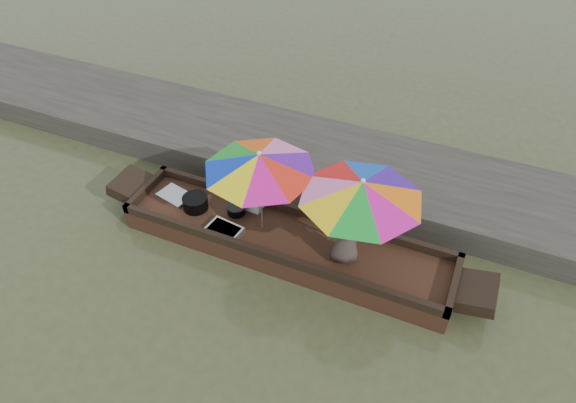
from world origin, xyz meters
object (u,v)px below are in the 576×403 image
at_px(vendor, 346,232).
at_px(umbrella_bow, 261,192).
at_px(boat_hull, 286,243).
at_px(tray_crayfish, 224,231).
at_px(supply_bag, 254,203).
at_px(umbrella_stern, 358,220).
at_px(charcoal_grill, 236,210).
at_px(tray_scallop, 175,196).
at_px(cooking_pot, 195,203).

distance_m(vendor, umbrella_bow, 1.45).
height_order(boat_hull, tray_crayfish, tray_crayfish).
xyz_separation_m(supply_bag, umbrella_stern, (1.90, -0.37, 0.65)).
relative_size(boat_hull, umbrella_bow, 3.17).
distance_m(charcoal_grill, umbrella_bow, 0.91).
distance_m(tray_scallop, umbrella_stern, 3.38).
bearing_deg(boat_hull, umbrella_stern, 0.00).
relative_size(vendor, umbrella_stern, 0.64).
relative_size(tray_crayfish, umbrella_stern, 0.32).
bearing_deg(charcoal_grill, cooking_pot, -166.87).
bearing_deg(tray_crayfish, charcoal_grill, 93.97).
bearing_deg(supply_bag, boat_hull, -26.45).
bearing_deg(umbrella_bow, boat_hull, 0.00).
relative_size(boat_hull, tray_scallop, 9.67).
relative_size(tray_crayfish, supply_bag, 2.01).
bearing_deg(charcoal_grill, boat_hull, -9.15).
height_order(umbrella_bow, umbrella_stern, same).
bearing_deg(umbrella_bow, umbrella_stern, 0.00).
relative_size(charcoal_grill, supply_bag, 1.10).
xyz_separation_m(supply_bag, umbrella_bow, (0.34, -0.37, 0.65)).
relative_size(supply_bag, vendor, 0.25).
relative_size(cooking_pot, supply_bag, 1.54).
height_order(charcoal_grill, vendor, vendor).
xyz_separation_m(cooking_pot, supply_bag, (0.92, 0.38, 0.02)).
bearing_deg(boat_hull, tray_scallop, 177.73).
bearing_deg(vendor, umbrella_bow, -30.98).
height_order(boat_hull, umbrella_bow, umbrella_bow).
height_order(tray_crayfish, vendor, vendor).
bearing_deg(tray_crayfish, tray_scallop, 160.51).
bearing_deg(umbrella_bow, tray_crayfish, -147.03).
bearing_deg(boat_hull, cooking_pot, -179.82).
distance_m(tray_crayfish, vendor, 2.04).
distance_m(boat_hull, vendor, 1.26).
height_order(charcoal_grill, umbrella_stern, umbrella_stern).
bearing_deg(tray_scallop, boat_hull, -2.27).
bearing_deg(cooking_pot, tray_crayfish, -24.79).
height_order(vendor, umbrella_stern, umbrella_stern).
xyz_separation_m(boat_hull, cooking_pot, (-1.67, -0.01, 0.29)).
xyz_separation_m(boat_hull, supply_bag, (-0.75, 0.37, 0.30)).
xyz_separation_m(boat_hull, vendor, (1.02, -0.09, 0.75)).
bearing_deg(tray_crayfish, umbrella_bow, 32.97).
bearing_deg(tray_crayfish, supply_bag, 75.02).
bearing_deg(umbrella_stern, tray_scallop, 178.52).
height_order(tray_crayfish, charcoal_grill, charcoal_grill).
relative_size(cooking_pot, charcoal_grill, 1.40).
height_order(charcoal_grill, supply_bag, supply_bag).
distance_m(tray_crayfish, charcoal_grill, 0.50).
bearing_deg(umbrella_stern, cooking_pot, -179.89).
bearing_deg(umbrella_stern, boat_hull, 180.00).
height_order(cooking_pot, vendor, vendor).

